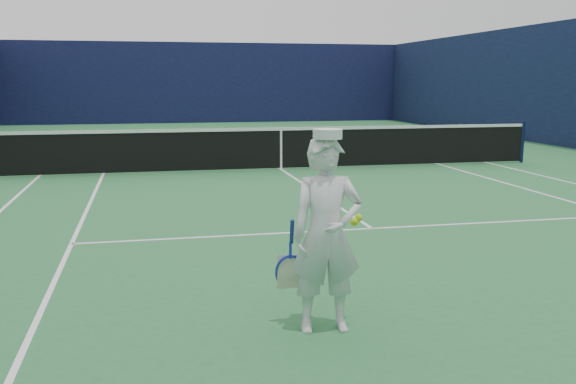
% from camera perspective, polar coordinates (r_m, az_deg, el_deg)
% --- Properties ---
extents(ground, '(80.00, 80.00, 0.00)m').
position_cam_1_polar(ground, '(15.36, -0.62, 2.01)').
color(ground, '#296D39').
rests_on(ground, ground).
extents(court_markings, '(11.03, 23.83, 0.01)m').
position_cam_1_polar(court_markings, '(15.36, -0.62, 2.03)').
color(court_markings, white).
rests_on(court_markings, ground).
extents(windscreen_fence, '(20.12, 36.12, 4.00)m').
position_cam_1_polar(windscreen_fence, '(15.21, -0.64, 9.49)').
color(windscreen_fence, '#0E1135').
rests_on(windscreen_fence, ground).
extents(tennis_net, '(12.88, 0.09, 1.07)m').
position_cam_1_polar(tennis_net, '(15.29, -0.63, 4.07)').
color(tennis_net, '#141E4C').
rests_on(tennis_net, ground).
extents(tennis_player, '(0.76, 0.49, 1.71)m').
position_cam_1_polar(tennis_player, '(5.36, 3.43, -3.76)').
color(tennis_player, white).
rests_on(tennis_player, ground).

